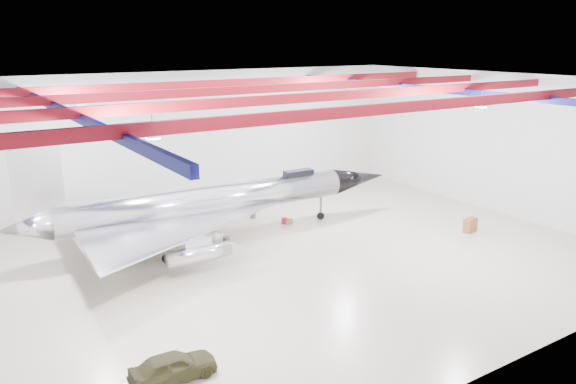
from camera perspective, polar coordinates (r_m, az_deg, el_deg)
floor at (r=35.41m, az=-0.47°, el=-6.99°), size 40.00×40.00×0.00m
wall_back at (r=46.83m, az=-10.41°, el=5.26°), size 40.00×0.00×40.00m
wall_right at (r=47.32m, az=20.49°, el=4.65°), size 0.00×30.00×30.00m
ceiling at (r=32.88m, az=-0.52°, el=11.07°), size 40.00×40.00×0.00m
ceiling_structure at (r=32.93m, az=-0.51°, el=9.89°), size 39.50×29.50×1.08m
jet_aircraft at (r=38.54m, az=-8.01°, el=-1.30°), size 28.26×16.84×7.70m
jeep at (r=24.19m, az=-11.58°, el=-16.97°), size 3.58×1.49×1.21m
desk at (r=42.42m, az=18.02°, el=-3.22°), size 1.20×0.74×1.02m
crate_ply at (r=38.04m, az=-11.98°, el=-5.47°), size 0.49×0.41×0.32m
toolbox_red at (r=38.99m, az=-11.43°, el=-4.95°), size 0.51×0.47×0.29m
engine_drum at (r=38.59m, az=-6.29°, el=-4.85°), size 0.51×0.51×0.41m
parts_bin at (r=42.18m, az=0.07°, el=-3.03°), size 0.58×0.49×0.36m
crate_small at (r=36.88m, az=-14.50°, el=-6.31°), size 0.53×0.48×0.30m
tool_chest at (r=42.32m, az=-0.37°, el=-2.93°), size 0.49×0.49×0.42m
oil_barrel at (r=37.73m, az=-8.68°, el=-5.39°), size 0.68×0.58×0.43m
spares_box at (r=43.66m, az=-3.58°, el=-2.40°), size 0.46×0.46×0.39m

